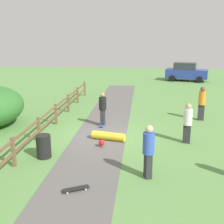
{
  "coord_description": "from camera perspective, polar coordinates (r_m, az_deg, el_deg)",
  "views": [
    {
      "loc": [
        1.88,
        -12.9,
        4.5
      ],
      "look_at": [
        0.47,
        0.34,
        1.0
      ],
      "focal_mm": 46.08,
      "sensor_mm": 36.0,
      "label": 1
    }
  ],
  "objects": [
    {
      "name": "skateboard_loose",
      "position": [
        8.98,
        -7.16,
        -14.85
      ],
      "size": [
        0.8,
        0.55,
        0.08
      ],
      "color": "black",
      "rests_on": "asphalt_path"
    },
    {
      "name": "asphalt_path",
      "position": [
        13.79,
        -2.1,
        -4.29
      ],
      "size": [
        2.4,
        28.0,
        0.02
      ],
      "primitive_type": "cube",
      "color": "#605E5B",
      "rests_on": "ground_plane"
    },
    {
      "name": "wooden_fence",
      "position": [
        14.19,
        -12.59,
        -1.31
      ],
      "size": [
        0.12,
        18.12,
        1.1
      ],
      "color": "brown",
      "rests_on": "ground_plane"
    },
    {
      "name": "skater_riding",
      "position": [
        14.68,
        -1.86,
        0.88
      ],
      "size": [
        0.42,
        0.82,
        1.74
      ],
      "color": "#265999",
      "rests_on": "asphalt_path"
    },
    {
      "name": "ground_plane",
      "position": [
        13.79,
        -2.1,
        -4.33
      ],
      "size": [
        60.0,
        60.0,
        0.0
      ],
      "primitive_type": "plane",
      "color": "#60934C"
    },
    {
      "name": "bystander_white",
      "position": [
        12.75,
        14.76,
        -1.81
      ],
      "size": [
        0.44,
        0.44,
        1.77
      ],
      "color": "#2D2D33",
      "rests_on": "ground_plane"
    },
    {
      "name": "bystander_blue",
      "position": [
        9.39,
        7.26,
        -7.3
      ],
      "size": [
        0.47,
        0.47,
        1.8
      ],
      "color": "#2D2D33",
      "rests_on": "ground_plane"
    },
    {
      "name": "bystander_orange",
      "position": [
        16.49,
        17.4,
        1.97
      ],
      "size": [
        0.41,
        0.41,
        1.89
      ],
      "color": "#2D2D33",
      "rests_on": "ground_plane"
    },
    {
      "name": "skater_fallen",
      "position": [
        12.81,
        -0.8,
        -4.9
      ],
      "size": [
        1.55,
        1.32,
        0.36
      ],
      "color": "yellow",
      "rests_on": "asphalt_path"
    },
    {
      "name": "parked_car_blue",
      "position": [
        31.12,
        14.52,
        7.73
      ],
      "size": [
        4.49,
        2.74,
        1.92
      ],
      "color": "#283D99",
      "rests_on": "ground_plane"
    },
    {
      "name": "trash_bin",
      "position": [
        11.33,
        -13.41,
        -6.65
      ],
      "size": [
        0.56,
        0.56,
        0.9
      ],
      "primitive_type": "cylinder",
      "color": "black",
      "rests_on": "ground_plane"
    }
  ]
}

